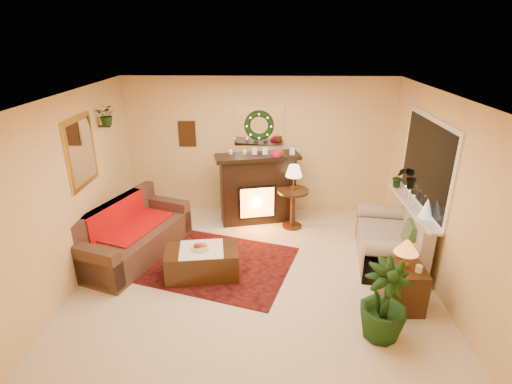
{
  "coord_description": "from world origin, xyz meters",
  "views": [
    {
      "loc": [
        0.17,
        -5.06,
        3.35
      ],
      "look_at": [
        0.0,
        0.35,
        1.15
      ],
      "focal_mm": 28.0,
      "sensor_mm": 36.0,
      "label": 1
    }
  ],
  "objects_px": {
    "fireplace": "(257,193)",
    "loveseat": "(390,236)",
    "side_table_round": "(292,210)",
    "sofa": "(134,231)",
    "coffee_table": "(202,263)",
    "end_table_square": "(403,290)"
  },
  "relations": [
    {
      "from": "fireplace",
      "to": "loveseat",
      "type": "distance_m",
      "value": 2.48
    },
    {
      "from": "loveseat",
      "to": "side_table_round",
      "type": "distance_m",
      "value": 1.81
    },
    {
      "from": "sofa",
      "to": "coffee_table",
      "type": "distance_m",
      "value": 1.3
    },
    {
      "from": "sofa",
      "to": "loveseat",
      "type": "xyz_separation_m",
      "value": [
        3.99,
        -0.02,
        -0.01
      ]
    },
    {
      "from": "sofa",
      "to": "fireplace",
      "type": "relative_size",
      "value": 1.5
    },
    {
      "from": "sofa",
      "to": "coffee_table",
      "type": "xyz_separation_m",
      "value": [
        1.16,
        -0.55,
        -0.22
      ]
    },
    {
      "from": "fireplace",
      "to": "side_table_round",
      "type": "bearing_deg",
      "value": -34.44
    },
    {
      "from": "sofa",
      "to": "loveseat",
      "type": "distance_m",
      "value": 3.99
    },
    {
      "from": "end_table_square",
      "to": "sofa",
      "type": "bearing_deg",
      "value": 162.76
    },
    {
      "from": "loveseat",
      "to": "coffee_table",
      "type": "xyz_separation_m",
      "value": [
        -2.83,
        -0.53,
        -0.21
      ]
    },
    {
      "from": "fireplace",
      "to": "end_table_square",
      "type": "xyz_separation_m",
      "value": [
        1.94,
        -2.52,
        -0.28
      ]
    },
    {
      "from": "end_table_square",
      "to": "loveseat",
      "type": "bearing_deg",
      "value": 83.23
    },
    {
      "from": "end_table_square",
      "to": "coffee_table",
      "type": "xyz_separation_m",
      "value": [
        -2.69,
        0.64,
        -0.06
      ]
    },
    {
      "from": "fireplace",
      "to": "sofa",
      "type": "bearing_deg",
      "value": -158.07
    },
    {
      "from": "fireplace",
      "to": "side_table_round",
      "type": "relative_size",
      "value": 1.84
    },
    {
      "from": "sofa",
      "to": "end_table_square",
      "type": "xyz_separation_m",
      "value": [
        3.85,
        -1.19,
        -0.16
      ]
    },
    {
      "from": "fireplace",
      "to": "coffee_table",
      "type": "relative_size",
      "value": 1.29
    },
    {
      "from": "sofa",
      "to": "fireplace",
      "type": "xyz_separation_m",
      "value": [
        1.91,
        1.33,
        0.12
      ]
    },
    {
      "from": "sofa",
      "to": "fireplace",
      "type": "height_order",
      "value": "fireplace"
    },
    {
      "from": "side_table_round",
      "to": "loveseat",
      "type": "bearing_deg",
      "value": -37.18
    },
    {
      "from": "side_table_round",
      "to": "end_table_square",
      "type": "relative_size",
      "value": 1.24
    },
    {
      "from": "side_table_round",
      "to": "end_table_square",
      "type": "xyz_separation_m",
      "value": [
        1.3,
        -2.27,
        -0.05
      ]
    }
  ]
}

